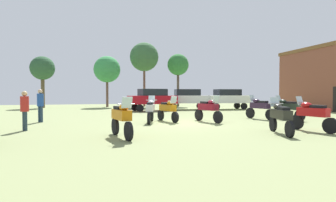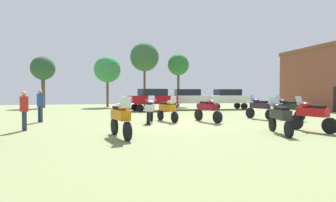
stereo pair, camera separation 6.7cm
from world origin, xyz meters
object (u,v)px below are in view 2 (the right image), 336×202
(tree_1, at_px, (178,65))
(tree_3, at_px, (144,57))
(motorcycle_5, at_px, (312,114))
(motorcycle_7, at_px, (280,116))
(car_3, at_px, (227,98))
(person_1, at_px, (40,103))
(motorcycle_2, at_px, (150,109))
(car_1, at_px, (187,98))
(car_2, at_px, (153,98))
(tree_5, at_px, (43,69))
(motorcycle_3, at_px, (208,109))
(motorcycle_8, at_px, (121,118))
(motorcycle_1, at_px, (167,109))
(motorcycle_6, at_px, (259,107))
(motorcycle_10, at_px, (287,108))
(tree_4, at_px, (107,70))
(person_2, at_px, (24,108))

(tree_1, height_order, tree_3, tree_3)
(motorcycle_5, bearing_deg, motorcycle_7, 174.07)
(car_3, distance_m, tree_1, 8.87)
(person_1, relative_size, tree_3, 0.24)
(motorcycle_2, height_order, car_1, car_1)
(car_2, height_order, tree_5, tree_5)
(motorcycle_3, bearing_deg, motorcycle_2, -24.86)
(tree_1, bearing_deg, motorcycle_2, -110.89)
(motorcycle_8, xyz_separation_m, car_3, (11.51, 14.46, 0.44))
(motorcycle_1, relative_size, tree_1, 0.33)
(motorcycle_2, xyz_separation_m, car_3, (9.63, 10.00, 0.44))
(tree_3, bearing_deg, person_1, -117.58)
(car_1, xyz_separation_m, tree_3, (-3.16, 7.06, 4.81))
(motorcycle_7, distance_m, tree_5, 26.26)
(motorcycle_6, bearing_deg, tree_5, 117.48)
(motorcycle_3, height_order, car_2, car_2)
(motorcycle_2, relative_size, tree_1, 0.34)
(motorcycle_7, bearing_deg, motorcycle_10, 64.90)
(motorcycle_7, height_order, person_1, person_1)
(motorcycle_10, relative_size, car_2, 0.49)
(motorcycle_10, xyz_separation_m, car_2, (-6.33, 10.03, 0.44))
(motorcycle_3, xyz_separation_m, car_1, (2.39, 11.00, 0.43))
(car_1, height_order, person_1, car_1)
(car_3, height_order, tree_5, tree_5)
(motorcycle_2, bearing_deg, motorcycle_5, -22.53)
(motorcycle_10, bearing_deg, car_3, 68.19)
(motorcycle_10, xyz_separation_m, car_1, (-2.65, 11.11, 0.44))
(motorcycle_10, relative_size, tree_4, 0.38)
(tree_5, bearing_deg, person_1, -79.03)
(motorcycle_7, xyz_separation_m, person_1, (-10.15, 6.85, 0.36))
(motorcycle_6, bearing_deg, person_1, 158.21)
(motorcycle_10, xyz_separation_m, person_1, (-14.11, 2.27, 0.35))
(car_3, distance_m, person_1, 17.58)
(car_2, bearing_deg, person_2, 134.32)
(motorcycle_3, height_order, tree_3, tree_3)
(tree_3, relative_size, tree_5, 1.37)
(motorcycle_6, distance_m, car_2, 10.47)
(motorcycle_7, height_order, car_3, car_3)
(motorcycle_3, distance_m, person_1, 9.33)
(motorcycle_3, height_order, person_2, person_2)
(motorcycle_7, relative_size, person_2, 1.27)
(motorcycle_10, relative_size, tree_3, 0.29)
(motorcycle_2, distance_m, motorcycle_6, 6.93)
(motorcycle_10, relative_size, person_2, 1.30)
(motorcycle_3, relative_size, person_1, 1.22)
(motorcycle_5, height_order, person_2, person_2)
(car_2, relative_size, tree_4, 0.77)
(motorcycle_1, bearing_deg, motorcycle_10, 155.36)
(tree_1, xyz_separation_m, tree_3, (-4.20, 0.26, 0.88))
(car_2, height_order, tree_3, tree_3)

